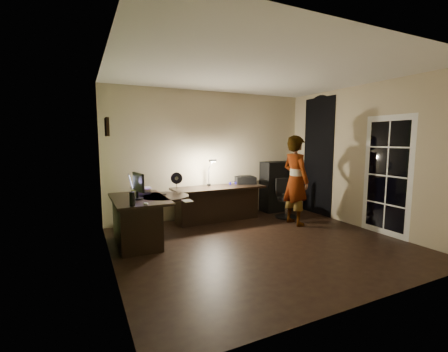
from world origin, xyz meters
name	(u,v)px	position (x,y,z in m)	size (l,w,h in m)	color
floor	(260,244)	(0.00, 0.00, -0.01)	(4.50, 4.00, 0.01)	black
ceiling	(263,72)	(0.00, 0.00, 2.71)	(4.50, 4.00, 0.01)	silver
wall_back	(211,155)	(0.00, 2.00, 1.35)	(4.50, 0.01, 2.70)	tan
wall_front	(374,174)	(0.00, -2.00, 1.35)	(4.50, 0.01, 2.70)	tan
wall_left	(109,166)	(-2.25, 0.00, 1.35)	(0.01, 4.00, 2.70)	tan
wall_right	(362,157)	(2.25, 0.00, 1.35)	(0.01, 4.00, 2.70)	tan
green_wall_overlay	(110,166)	(-2.24, 0.00, 1.35)	(0.00, 4.00, 2.70)	#4C6228
arched_doorway	(318,157)	(2.24, 1.15, 1.30)	(0.01, 0.90, 2.60)	black
french_door	(387,176)	(2.24, -0.55, 1.05)	(0.02, 0.92, 2.10)	white
framed_picture	(107,127)	(-2.22, 0.45, 1.85)	(0.04, 0.30, 0.25)	black
desk_left	(140,221)	(-1.76, 0.83, 0.38)	(0.81, 1.32, 0.76)	black
desk_right	(219,204)	(-0.03, 1.56, 0.36)	(1.91, 0.67, 0.71)	black
cabinet	(278,186)	(1.61, 1.78, 0.58)	(0.78, 0.39, 1.17)	black
laptop_stand	(141,191)	(-1.68, 1.08, 0.82)	(0.24, 0.20, 0.10)	silver
laptop	(141,181)	(-1.68, 1.08, 0.99)	(0.35, 0.33, 0.24)	silver
monitor	(137,190)	(-1.80, 0.72, 0.91)	(0.09, 0.44, 0.29)	black
mouse	(146,204)	(-1.77, 0.22, 0.78)	(0.07, 0.10, 0.04)	silver
phone	(165,194)	(-1.31, 0.95, 0.77)	(0.07, 0.14, 0.01)	black
pen	(146,194)	(-1.60, 1.07, 0.77)	(0.01, 0.14, 0.01)	black
speaker	(132,199)	(-1.95, 0.25, 0.86)	(0.08, 0.08, 0.20)	black
notepad	(187,201)	(-1.16, 0.22, 0.77)	(0.13, 0.19, 0.01)	silver
desk_fan	(177,181)	(-0.90, 1.63, 0.87)	(0.23, 0.12, 0.35)	black
headphones	(233,183)	(0.40, 1.74, 0.74)	(0.17, 0.07, 0.08)	#150D8D
printer	(245,180)	(0.69, 1.70, 0.79)	(0.43, 0.33, 0.19)	black
desk_lamp	(209,172)	(-0.16, 1.77, 1.00)	(0.15, 0.28, 0.61)	black
office_chair	(286,198)	(1.40, 1.15, 0.42)	(0.47, 0.47, 0.84)	black
person	(296,180)	(1.24, 0.67, 0.88)	(0.63, 0.42, 1.76)	#D8A88C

